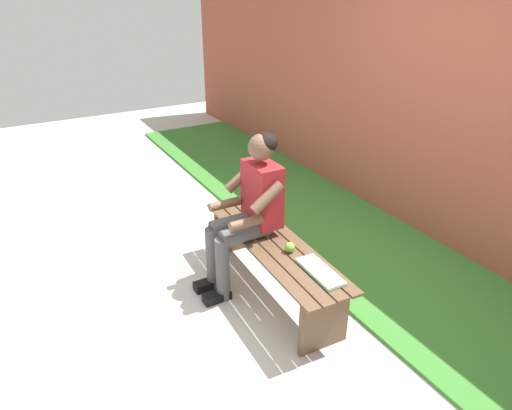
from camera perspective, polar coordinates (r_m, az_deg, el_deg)
name	(u,v)px	position (r m, az deg, el deg)	size (l,w,h in m)	color
ground_plane	(116,265)	(4.41, -16.56, -7.00)	(10.00, 7.00, 0.04)	beige
grass_strip	(393,247)	(4.60, 16.27, -4.96)	(9.00, 1.92, 0.03)	#387A2D
brick_wall	(413,113)	(4.88, 18.45, 10.54)	(9.50, 0.24, 2.21)	#9E4C38
bench_near	(273,254)	(3.69, 2.04, -5.97)	(1.69, 0.49, 0.47)	brown
person_seated	(248,207)	(3.63, -0.92, -0.21)	(0.50, 0.69, 1.27)	maroon
apple	(290,247)	(3.49, 4.11, -5.13)	(0.08, 0.08, 0.08)	#72B738
book_open	(320,272)	(3.29, 7.76, -8.01)	(0.42, 0.17, 0.02)	white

